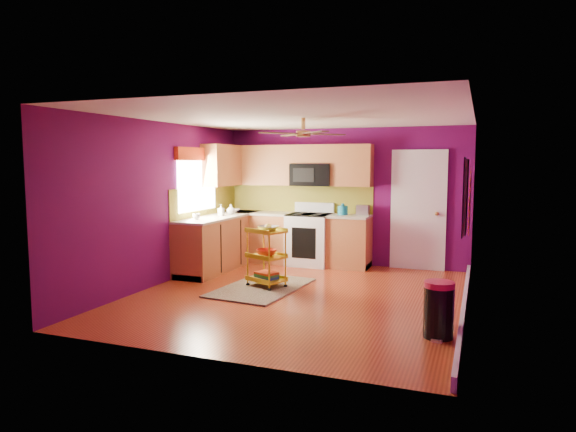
% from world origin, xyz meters
% --- Properties ---
extents(ground, '(5.00, 5.00, 0.00)m').
position_xyz_m(ground, '(0.00, 0.00, 0.00)').
color(ground, maroon).
rests_on(ground, ground).
extents(room_envelope, '(4.54, 5.04, 2.52)m').
position_xyz_m(room_envelope, '(0.03, 0.00, 1.63)').
color(room_envelope, '#580A4D').
rests_on(room_envelope, ground).
extents(lower_cabinets, '(2.81, 2.31, 0.94)m').
position_xyz_m(lower_cabinets, '(-1.35, 1.82, 0.43)').
color(lower_cabinets, brown).
rests_on(lower_cabinets, ground).
extents(electric_range, '(0.76, 0.66, 1.13)m').
position_xyz_m(electric_range, '(-0.55, 2.17, 0.48)').
color(electric_range, white).
rests_on(electric_range, ground).
extents(upper_cabinetry, '(2.80, 2.30, 1.26)m').
position_xyz_m(upper_cabinetry, '(-1.24, 2.17, 1.80)').
color(upper_cabinetry, brown).
rests_on(upper_cabinetry, ground).
extents(left_window, '(0.08, 1.35, 1.08)m').
position_xyz_m(left_window, '(-2.22, 1.05, 1.74)').
color(left_window, white).
rests_on(left_window, ground).
extents(panel_door, '(0.95, 0.11, 2.15)m').
position_xyz_m(panel_door, '(1.35, 2.47, 1.02)').
color(panel_door, white).
rests_on(panel_door, ground).
extents(right_wall_art, '(0.04, 2.74, 1.04)m').
position_xyz_m(right_wall_art, '(2.23, -0.34, 1.44)').
color(right_wall_art, black).
rests_on(right_wall_art, ground).
extents(ceiling_fan, '(1.01, 1.01, 0.26)m').
position_xyz_m(ceiling_fan, '(0.00, 0.20, 2.29)').
color(ceiling_fan, '#BF8C3F').
rests_on(ceiling_fan, ground).
extents(shag_rug, '(1.20, 1.80, 0.02)m').
position_xyz_m(shag_rug, '(-0.66, 0.22, 0.01)').
color(shag_rug, black).
rests_on(shag_rug, ground).
extents(rolling_cart, '(0.65, 0.58, 0.97)m').
position_xyz_m(rolling_cart, '(-0.61, 0.30, 0.50)').
color(rolling_cart, yellow).
rests_on(rolling_cart, ground).
extents(trash_can, '(0.38, 0.39, 0.61)m').
position_xyz_m(trash_can, '(1.99, -1.09, 0.31)').
color(trash_can, black).
rests_on(trash_can, ground).
extents(teal_kettle, '(0.18, 0.18, 0.21)m').
position_xyz_m(teal_kettle, '(0.05, 2.24, 1.02)').
color(teal_kettle, '#137693').
rests_on(teal_kettle, lower_cabinets).
extents(toaster, '(0.22, 0.15, 0.18)m').
position_xyz_m(toaster, '(0.40, 2.32, 1.03)').
color(toaster, beige).
rests_on(toaster, lower_cabinets).
extents(soap_bottle_a, '(0.09, 0.09, 0.20)m').
position_xyz_m(soap_bottle_a, '(-1.93, 1.34, 1.04)').
color(soap_bottle_a, '#EA3F72').
rests_on(soap_bottle_a, lower_cabinets).
extents(soap_bottle_b, '(0.14, 0.14, 0.18)m').
position_xyz_m(soap_bottle_b, '(-1.88, 1.62, 1.03)').
color(soap_bottle_b, white).
rests_on(soap_bottle_b, lower_cabinets).
extents(counter_dish, '(0.25, 0.25, 0.06)m').
position_xyz_m(counter_dish, '(-2.00, 1.95, 0.97)').
color(counter_dish, white).
rests_on(counter_dish, lower_cabinets).
extents(counter_cup, '(0.13, 0.13, 0.10)m').
position_xyz_m(counter_cup, '(-2.02, 0.66, 0.99)').
color(counter_cup, white).
rests_on(counter_cup, lower_cabinets).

